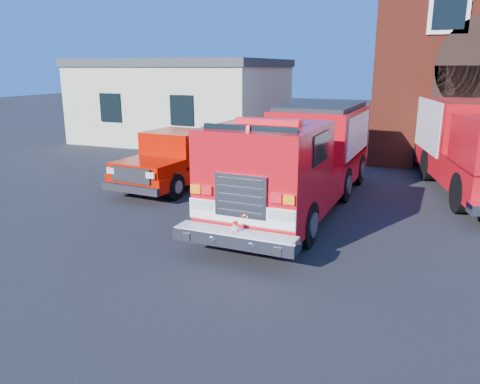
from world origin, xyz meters
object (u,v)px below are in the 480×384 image
at_px(side_building, 185,99).
at_px(fire_engine, 301,157).
at_px(secondary_truck, 475,142).
at_px(pickup_truck, 182,158).

distance_m(side_building, fire_engine, 14.09).
bearing_deg(secondary_truck, pickup_truck, -162.00).
distance_m(pickup_truck, secondary_truck, 9.78).
height_order(side_building, fire_engine, side_building).
height_order(fire_engine, secondary_truck, secondary_truck).
bearing_deg(fire_engine, pickup_truck, 165.99).
bearing_deg(pickup_truck, fire_engine, -14.01).
relative_size(side_building, fire_engine, 1.10).
xyz_separation_m(fire_engine, pickup_truck, (-4.50, 1.12, -0.57)).
relative_size(side_building, secondary_truck, 1.11).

